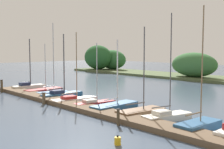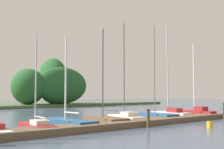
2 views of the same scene
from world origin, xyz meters
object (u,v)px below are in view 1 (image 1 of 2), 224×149
sailboat_9 (200,125)px  channel_buoy_0 (118,141)px  sailboat_7 (143,111)px  sailboat_2 (53,92)px  sailboat_5 (95,103)px  sailboat_3 (63,94)px  mooring_piling_0 (2,86)px  sailboat_4 (75,99)px  sailboat_8 (168,116)px  mooring_piling_1 (44,98)px  sailboat_1 (45,90)px  mooring_piling_2 (118,117)px  sailboat_6 (116,106)px  sailboat_0 (29,86)px

sailboat_9 → channel_buoy_0: (-1.39, -5.26, -0.11)m
sailboat_7 → sailboat_2: bearing=96.5°
sailboat_5 → sailboat_2: bearing=92.4°
sailboat_3 → mooring_piling_0: (-7.34, -3.01, 0.33)m
sailboat_4 → sailboat_7: sailboat_7 is taller
channel_buoy_0 → sailboat_7: bearing=120.4°
sailboat_4 → sailboat_5: 2.50m
sailboat_5 → sailboat_8: bearing=-79.7°
sailboat_4 → mooring_piling_1: sailboat_4 is taller
sailboat_1 → sailboat_8: size_ratio=0.75×
mooring_piling_2 → sailboat_2: bearing=165.9°
sailboat_5 → sailboat_6: 2.12m
sailboat_1 → sailboat_9: size_ratio=0.74×
sailboat_9 → mooring_piling_1: 13.36m
sailboat_2 → sailboat_8: size_ratio=1.05×
sailboat_7 → sailboat_9: sailboat_9 is taller
sailboat_3 → sailboat_6: 7.32m
sailboat_6 → sailboat_9: (7.41, -0.38, 0.03)m
sailboat_8 → mooring_piling_1: 10.96m
sailboat_4 → sailboat_7: 7.34m
mooring_piling_0 → mooring_piling_1: (9.00, 0.06, -0.19)m
sailboat_2 → channel_buoy_0: size_ratio=14.77×
mooring_piling_0 → sailboat_7: bearing=10.3°
sailboat_5 → mooring_piling_2: sailboat_5 is taller
mooring_piling_1 → channel_buoy_0: 11.95m
sailboat_2 → sailboat_9: bearing=-83.4°
sailboat_0 → sailboat_2: bearing=-88.8°
sailboat_3 → sailboat_9: size_ratio=0.86×
sailboat_2 → sailboat_7: bearing=-82.4°
sailboat_6 → sailboat_8: (4.81, 0.11, 0.03)m
channel_buoy_0 → sailboat_4: bearing=154.9°
sailboat_4 → sailboat_6: 4.62m
sailboat_3 → sailboat_8: bearing=-91.2°
mooring_piling_2 → sailboat_8: bearing=69.0°
sailboat_0 → sailboat_7: sailboat_7 is taller
sailboat_0 → sailboat_8: (19.35, 0.18, -0.09)m
sailboat_7 → mooring_piling_0: bearing=107.1°
mooring_piling_0 → channel_buoy_0: 20.83m
sailboat_0 → mooring_piling_1: (8.88, -3.08, 0.10)m
mooring_piling_1 → mooring_piling_2: size_ratio=0.97×
sailboat_2 → mooring_piling_0: sailboat_2 is taller
sailboat_7 → mooring_piling_1: bearing=117.1°
mooring_piling_1 → mooring_piling_2: bearing=-0.4°
sailboat_3 → sailboat_6: bearing=-91.1°
sailboat_2 → mooring_piling_1: size_ratio=7.21×
mooring_piling_0 → sailboat_1: bearing=50.9°
sailboat_3 → mooring_piling_1: 3.39m
sailboat_3 → channel_buoy_0: bearing=-114.8°
sailboat_1 → mooring_piling_1: bearing=-124.5°
sailboat_5 → sailboat_4: bearing=102.3°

